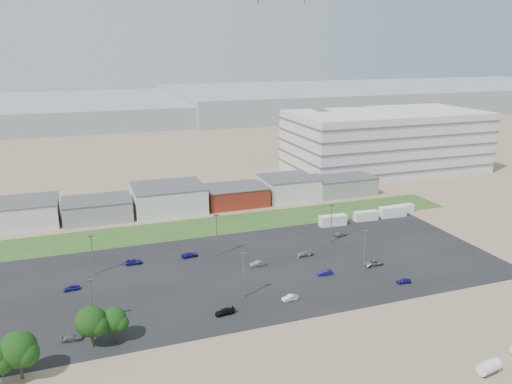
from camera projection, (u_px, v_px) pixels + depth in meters
name	position (u px, v px, depth m)	size (l,w,h in m)	color
ground	(263.00, 313.00, 98.52)	(700.00, 700.00, 0.00)	#8D7359
parking_lot	(253.00, 269.00, 118.23)	(120.00, 50.00, 0.01)	black
grass_strip	(201.00, 227.00, 145.59)	(160.00, 16.00, 0.02)	#2C531F
hills_backdrop	(173.00, 108.00, 395.23)	(700.00, 200.00, 9.00)	gray
building_row	(134.00, 202.00, 156.23)	(170.00, 20.00, 8.00)	silver
parking_garage	(385.00, 141.00, 209.89)	(80.00, 40.00, 25.00)	silver
storage_tank_nw	(489.00, 367.00, 80.01)	(3.98, 1.99, 2.39)	silver
box_trailer_a	(333.00, 220.00, 146.70)	(8.15, 2.55, 3.06)	silver
box_trailer_b	(366.00, 216.00, 151.13)	(7.44, 2.32, 2.79)	silver
box_trailer_c	(393.00, 212.00, 154.32)	(8.56, 2.67, 3.21)	silver
box_trailer_d	(403.00, 209.00, 157.72)	(7.21, 2.25, 2.70)	silver
tree_mid	(19.00, 353.00, 77.82)	(6.21, 6.21, 9.32)	black
tree_right	(91.00, 325.00, 86.35)	(5.77, 5.77, 8.66)	black
tree_near	(114.00, 322.00, 88.34)	(4.84, 4.84, 7.27)	black
lightpole_front_l	(92.00, 303.00, 92.89)	(1.11, 0.46, 9.47)	slate
lightpole_front_m	(244.00, 275.00, 103.36)	(1.18, 0.49, 10.03)	slate
lightpole_front_r	(364.00, 252.00, 114.99)	(1.22, 0.51, 10.41)	slate
lightpole_back_l	(93.00, 255.00, 114.22)	(1.12, 0.47, 9.51)	slate
lightpole_back_m	(217.00, 235.00, 124.15)	(1.28, 0.53, 10.90)	slate
lightpole_back_r	(331.00, 224.00, 132.77)	(1.26, 0.52, 10.69)	slate
parked_car_0	(373.00, 263.00, 119.96)	(2.11, 4.57, 1.27)	#A5A5AA
parked_car_1	(325.00, 272.00, 114.93)	(1.28, 3.66, 1.21)	navy
parked_car_2	(404.00, 281.00, 110.91)	(1.30, 3.23, 1.10)	navy
parked_car_3	(225.00, 312.00, 97.92)	(1.60, 3.94, 1.14)	black
parked_car_5	(72.00, 288.00, 107.60)	(1.36, 3.38, 1.15)	navy
parked_car_6	(190.00, 255.00, 124.63)	(1.70, 4.19, 1.22)	navy
parked_car_7	(258.00, 263.00, 119.59)	(1.36, 3.91, 1.29)	#595B5E
parked_car_8	(340.00, 234.00, 138.55)	(1.38, 3.42, 1.16)	#A5A5AA
parked_car_9	(134.00, 262.00, 120.68)	(1.87, 4.05, 1.12)	navy
parked_car_10	(72.00, 338.00, 89.23)	(1.53, 3.77, 1.09)	#595B5E
parked_car_12	(304.00, 254.00, 125.32)	(1.74, 4.28, 1.24)	#A5A5AA
parked_car_13	(290.00, 298.00, 103.36)	(1.23, 3.53, 1.16)	silver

